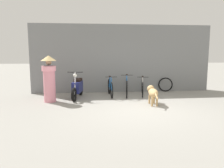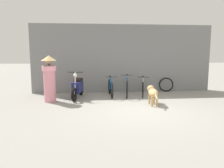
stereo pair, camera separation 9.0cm
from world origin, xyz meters
The scene contains 9 objects.
ground_plane centered at (0.00, 0.00, 0.00)m, with size 60.00×60.00×0.00m, color gray.
shop_wall_back centered at (0.00, 3.27, 1.51)m, with size 8.10×0.20×3.01m.
bicycle_0 centered at (-0.66, 2.25, 0.35)m, with size 0.46×1.60×0.84m.
bicycle_1 centered at (0.02, 2.26, 0.37)m, with size 0.46×1.70×0.91m.
bicycle_2 centered at (0.71, 2.35, 0.34)m, with size 0.52×1.63×0.81m.
motorcycle centered at (-1.98, 1.97, 0.41)m, with size 0.58×1.74×1.07m.
stray_dog centered at (0.64, 0.65, 0.42)m, with size 0.34×1.16×0.63m.
person_in_robes centered at (-2.96, 1.47, 0.90)m, with size 0.64×0.64×1.68m.
spare_tire_left centered at (1.96, 3.03, 0.32)m, with size 0.64×0.20×0.65m.
Camera 2 is at (-1.49, -6.54, 1.78)m, focal length 35.00 mm.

